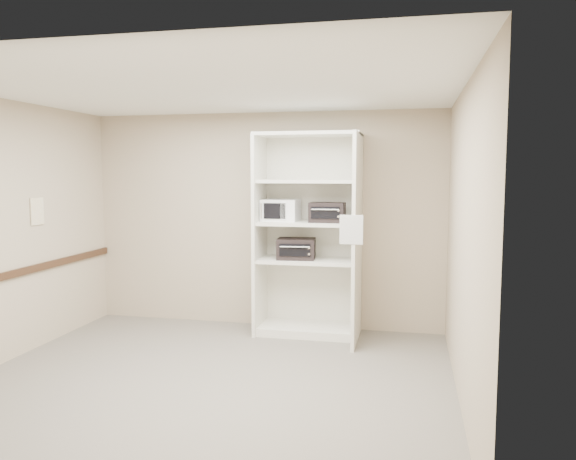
% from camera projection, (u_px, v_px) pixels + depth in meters
% --- Properties ---
extents(floor, '(4.50, 4.00, 0.01)m').
position_uv_depth(floor, '(212.00, 379.00, 5.31)').
color(floor, '#625C55').
rests_on(floor, ground).
extents(ceiling, '(4.50, 4.00, 0.01)m').
position_uv_depth(ceiling, '(207.00, 89.00, 5.04)').
color(ceiling, white).
extents(wall_back, '(4.50, 0.02, 2.70)m').
position_uv_depth(wall_back, '(265.00, 220.00, 7.12)').
color(wall_back, tan).
rests_on(wall_back, ground).
extents(wall_front, '(4.50, 0.02, 2.70)m').
position_uv_depth(wall_front, '(88.00, 277.00, 3.23)').
color(wall_front, tan).
rests_on(wall_front, ground).
extents(wall_right, '(0.02, 4.00, 2.70)m').
position_uv_depth(wall_right, '(463.00, 244.00, 4.70)').
color(wall_right, tan).
rests_on(wall_right, ground).
extents(shelving_unit, '(1.24, 0.92, 2.42)m').
position_uv_depth(shelving_unit, '(312.00, 241.00, 6.71)').
color(shelving_unit, silver).
rests_on(shelving_unit, floor).
extents(microwave, '(0.44, 0.34, 0.26)m').
position_uv_depth(microwave, '(281.00, 210.00, 6.79)').
color(microwave, white).
rests_on(microwave, shelving_unit).
extents(toaster_oven_upper, '(0.41, 0.30, 0.23)m').
position_uv_depth(toaster_oven_upper, '(327.00, 212.00, 6.60)').
color(toaster_oven_upper, black).
rests_on(toaster_oven_upper, shelving_unit).
extents(toaster_oven_lower, '(0.48, 0.38, 0.25)m').
position_uv_depth(toaster_oven_lower, '(296.00, 249.00, 6.72)').
color(toaster_oven_lower, black).
rests_on(toaster_oven_lower, shelving_unit).
extents(paper_sign, '(0.24, 0.02, 0.31)m').
position_uv_depth(paper_sign, '(351.00, 230.00, 5.97)').
color(paper_sign, white).
rests_on(paper_sign, shelving_unit).
extents(chair_rail, '(0.04, 3.98, 0.08)m').
position_uv_depth(chair_rail, '(3.00, 276.00, 5.70)').
color(chair_rail, '#352013').
rests_on(chair_rail, wall_left).
extents(wall_poster, '(0.01, 0.22, 0.30)m').
position_uv_depth(wall_poster, '(37.00, 211.00, 6.22)').
color(wall_poster, white).
rests_on(wall_poster, wall_left).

